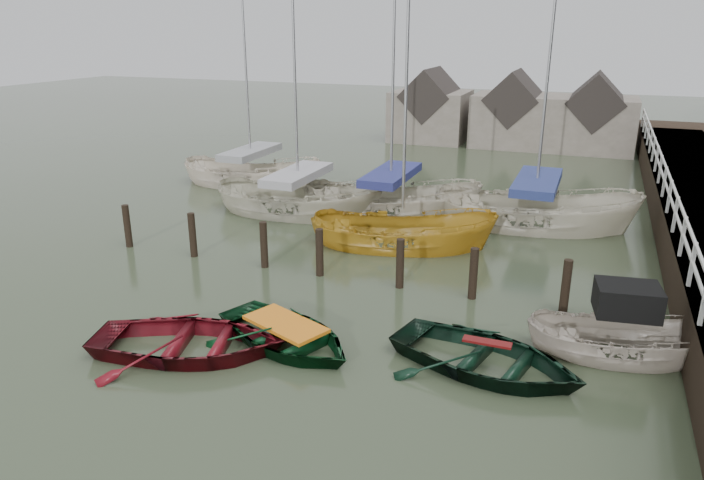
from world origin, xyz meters
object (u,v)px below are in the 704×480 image
at_px(rowboat_red, 190,353).
at_px(rowboat_dkgreen, 485,370).
at_px(motorboat, 620,353).
at_px(sailboat_d, 533,225).
at_px(sailboat_a, 299,213).
at_px(sailboat_c, 402,246).
at_px(sailboat_e, 252,184).
at_px(rowboat_green, 286,345).
at_px(sailboat_b, 390,213).

distance_m(rowboat_red, rowboat_dkgreen, 6.40).
relative_size(motorboat, sailboat_d, 0.32).
distance_m(sailboat_a, sailboat_c, 5.18).
bearing_deg(sailboat_c, sailboat_e, 45.14).
xyz_separation_m(rowboat_dkgreen, sailboat_d, (-0.15, 10.50, 0.06)).
bearing_deg(rowboat_green, sailboat_d, 1.48).
bearing_deg(rowboat_green, sailboat_a, 46.84).
distance_m(rowboat_dkgreen, sailboat_d, 10.50).
bearing_deg(sailboat_b, sailboat_e, 62.12).
xyz_separation_m(rowboat_red, sailboat_c, (2.26, 8.48, 0.01)).
relative_size(rowboat_green, motorboat, 0.90).
bearing_deg(sailboat_b, sailboat_c, -167.11).
xyz_separation_m(sailboat_a, sailboat_d, (8.51, 1.64, 0.00)).
relative_size(sailboat_d, sailboat_e, 1.28).
bearing_deg(rowboat_red, rowboat_green, -74.22).
bearing_deg(sailboat_e, sailboat_d, -103.53).
xyz_separation_m(sailboat_d, sailboat_e, (-12.47, 1.71, -0.00)).
height_order(rowboat_green, sailboat_e, sailboat_e).
bearing_deg(sailboat_c, rowboat_red, 152.03).
height_order(rowboat_red, rowboat_green, rowboat_red).
bearing_deg(rowboat_green, motorboat, -50.53).
bearing_deg(sailboat_a, rowboat_dkgreen, -139.65).
height_order(sailboat_b, sailboat_d, sailboat_d).
bearing_deg(motorboat, sailboat_e, 46.87).
distance_m(rowboat_dkgreen, sailboat_b, 11.39).
bearing_deg(rowboat_red, rowboat_dkgreen, -91.03).
bearing_deg(motorboat, sailboat_b, 35.12).
xyz_separation_m(motorboat, sailboat_e, (-15.25, 10.61, -0.05)).
xyz_separation_m(sailboat_a, sailboat_e, (-3.97, 3.34, -0.00)).
distance_m(motorboat, sailboat_e, 18.58).
distance_m(rowboat_green, rowboat_dkgreen, 4.41).
bearing_deg(rowboat_dkgreen, sailboat_e, 59.52).
relative_size(rowboat_red, sailboat_d, 0.33).
relative_size(rowboat_dkgreen, sailboat_b, 0.33).
relative_size(rowboat_red, sailboat_e, 0.42).
height_order(rowboat_green, sailboat_d, sailboat_d).
bearing_deg(sailboat_e, rowboat_green, -152.86).
distance_m(rowboat_dkgreen, motorboat, 3.07).
xyz_separation_m(rowboat_green, rowboat_dkgreen, (4.38, 0.56, 0.00)).
height_order(rowboat_red, sailboat_d, sailboat_d).
bearing_deg(motorboat, rowboat_green, 98.78).
relative_size(motorboat, sailboat_b, 0.34).
bearing_deg(rowboat_green, rowboat_red, 144.46).
height_order(rowboat_green, motorboat, motorboat).
xyz_separation_m(rowboat_red, sailboat_b, (0.80, 11.73, 0.06)).
bearing_deg(sailboat_d, rowboat_red, 147.81).
bearing_deg(rowboat_dkgreen, sailboat_b, 41.68).
bearing_deg(rowboat_dkgreen, sailboat_a, 57.88).
distance_m(rowboat_green, sailboat_a, 10.35).
relative_size(sailboat_b, sailboat_c, 1.24).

